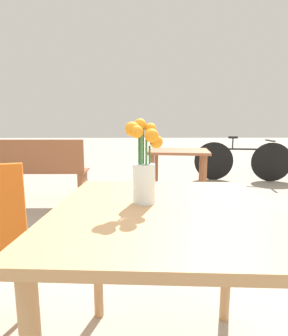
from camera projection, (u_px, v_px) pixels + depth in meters
The scene contains 5 objects.
table_front at pixel (165, 236), 0.95m from camera, with size 0.84×0.89×0.73m.
flower_vase at pixel (144, 170), 0.96m from camera, with size 0.14×0.11×0.31m.
bench_near at pixel (9, 169), 3.28m from camera, with size 1.92×0.38×0.85m.
table_back at pixel (178, 161), 3.16m from camera, with size 0.80×0.76×0.73m.
bicycle at pixel (242, 161), 4.83m from camera, with size 1.72×0.44×0.82m.
Camera 1 is at (-0.10, -0.90, 1.02)m, focal length 28.00 mm.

